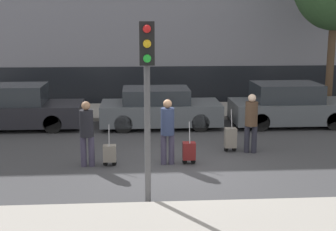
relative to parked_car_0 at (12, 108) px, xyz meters
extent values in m
plane|color=#38383A|center=(5.22, -4.61, -0.68)|extent=(80.00, 80.00, 0.00)
cube|color=gray|center=(5.22, 2.39, -0.62)|extent=(28.00, 3.00, 0.12)
cube|color=black|center=(5.22, 4.57, 0.12)|extent=(27.44, 0.06, 1.60)
cube|color=black|center=(0.05, 0.00, -0.19)|extent=(4.60, 1.76, 0.70)
cube|color=#23282D|center=(-0.13, 0.00, 0.48)|extent=(2.53, 1.55, 0.64)
cylinder|color=black|center=(1.48, -0.79, -0.38)|extent=(0.60, 0.18, 0.60)
cylinder|color=black|center=(1.48, 0.79, -0.38)|extent=(0.60, 0.18, 0.60)
cube|color=#4C5156|center=(5.02, -0.10, -0.19)|extent=(4.05, 1.81, 0.70)
cube|color=#23282D|center=(4.86, -0.10, 0.41)|extent=(2.23, 1.59, 0.50)
cylinder|color=black|center=(6.28, -0.91, -0.38)|extent=(0.60, 0.18, 0.60)
cylinder|color=black|center=(6.28, 0.71, -0.38)|extent=(0.60, 0.18, 0.60)
cylinder|color=black|center=(3.77, -0.91, -0.38)|extent=(0.60, 0.18, 0.60)
cylinder|color=black|center=(3.77, 0.71, -0.38)|extent=(0.60, 0.18, 0.60)
cube|color=#4C5156|center=(9.51, -0.14, -0.19)|extent=(4.03, 1.88, 0.70)
cube|color=#23282D|center=(9.35, -0.14, 0.47)|extent=(2.22, 1.65, 0.63)
cylinder|color=black|center=(10.76, -0.98, -0.38)|extent=(0.60, 0.18, 0.60)
cylinder|color=black|center=(10.76, 0.71, -0.38)|extent=(0.60, 0.18, 0.60)
cylinder|color=black|center=(8.27, -0.98, -0.38)|extent=(0.60, 0.18, 0.60)
cylinder|color=black|center=(8.27, 0.71, -0.38)|extent=(0.60, 0.18, 0.60)
cylinder|color=#383347|center=(3.06, -4.37, -0.30)|extent=(0.15, 0.15, 0.77)
cylinder|color=#383347|center=(2.86, -4.37, -0.30)|extent=(0.15, 0.15, 0.77)
cylinder|color=black|center=(2.96, -4.37, 0.42)|extent=(0.34, 0.34, 0.67)
sphere|color=#936B4C|center=(2.96, -4.37, 0.86)|extent=(0.22, 0.22, 0.22)
cube|color=slate|center=(3.51, -4.38, -0.36)|extent=(0.32, 0.24, 0.41)
cylinder|color=black|center=(3.40, -4.38, -0.62)|extent=(0.12, 0.03, 0.12)
cylinder|color=black|center=(3.62, -4.38, -0.62)|extent=(0.12, 0.03, 0.12)
cylinder|color=gray|center=(3.51, -4.45, 0.13)|extent=(0.02, 0.19, 0.53)
cylinder|color=#383347|center=(5.07, -4.34, -0.29)|extent=(0.15, 0.15, 0.78)
cylinder|color=#383347|center=(4.87, -4.34, -0.29)|extent=(0.15, 0.15, 0.78)
cylinder|color=#283351|center=(4.97, -4.34, 0.43)|extent=(0.34, 0.34, 0.68)
sphere|color=#936B4C|center=(4.97, -4.34, 0.88)|extent=(0.22, 0.22, 0.22)
cube|color=maroon|center=(5.52, -4.34, -0.34)|extent=(0.32, 0.24, 0.44)
cylinder|color=black|center=(5.41, -4.34, -0.62)|extent=(0.12, 0.03, 0.12)
cylinder|color=black|center=(5.63, -4.34, -0.62)|extent=(0.12, 0.03, 0.12)
cylinder|color=gray|center=(5.52, -4.42, 0.16)|extent=(0.02, 0.19, 0.53)
cylinder|color=#23232D|center=(7.23, -3.41, -0.30)|extent=(0.15, 0.15, 0.76)
cylinder|color=#23232D|center=(7.43, -3.46, -0.30)|extent=(0.15, 0.15, 0.76)
cylinder|color=#473323|center=(7.33, -3.43, 0.41)|extent=(0.34, 0.34, 0.66)
sphere|color=beige|center=(7.33, -3.43, 0.85)|extent=(0.22, 0.22, 0.22)
cube|color=slate|center=(6.80, -3.29, -0.29)|extent=(0.32, 0.24, 0.55)
cylinder|color=black|center=(6.69, -3.29, -0.62)|extent=(0.12, 0.03, 0.12)
cylinder|color=black|center=(6.91, -3.29, -0.62)|extent=(0.12, 0.03, 0.12)
cylinder|color=gray|center=(6.80, -3.36, 0.26)|extent=(0.02, 0.19, 0.53)
cylinder|color=#515154|center=(4.41, -6.86, 1.11)|extent=(0.12, 0.12, 3.60)
cube|color=black|center=(4.41, -7.04, 2.51)|extent=(0.28, 0.24, 0.80)
sphere|color=red|center=(4.41, -7.19, 2.78)|extent=(0.15, 0.15, 0.15)
sphere|color=gold|center=(4.41, -7.19, 2.51)|extent=(0.15, 0.15, 0.15)
sphere|color=green|center=(4.41, -7.19, 2.25)|extent=(0.15, 0.15, 0.15)
torus|color=black|center=(10.31, 2.76, -0.20)|extent=(0.72, 0.06, 0.72)
torus|color=black|center=(9.26, 2.76, -0.20)|extent=(0.72, 0.06, 0.72)
cylinder|color=black|center=(9.79, 2.76, -0.01)|extent=(1.00, 0.05, 0.05)
cylinder|color=black|center=(9.60, 2.76, 0.19)|extent=(0.04, 0.04, 0.40)
cylinder|color=#4C3826|center=(11.58, 1.61, 1.22)|extent=(0.28, 0.28, 3.57)
camera|label=1|loc=(4.21, -15.74, 2.96)|focal=50.00mm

